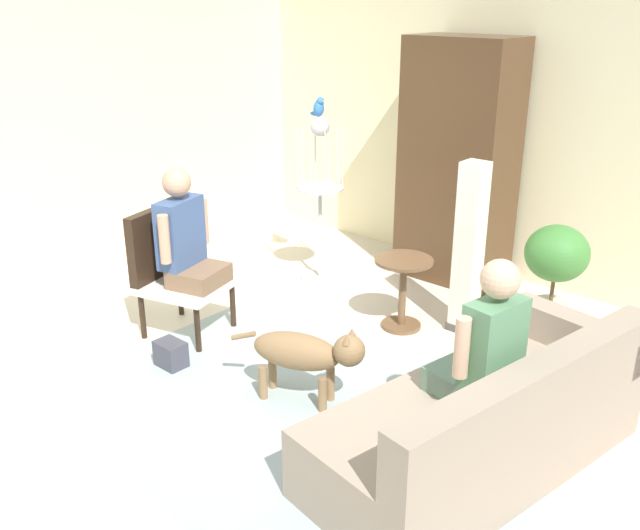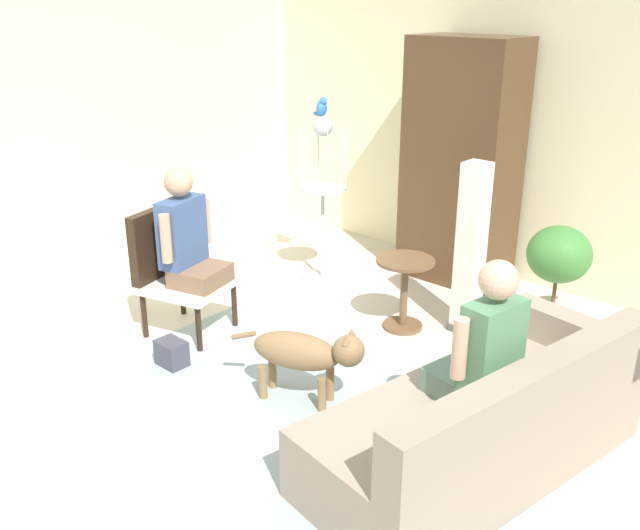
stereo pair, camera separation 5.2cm
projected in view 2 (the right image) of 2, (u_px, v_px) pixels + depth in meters
The scene contains 16 objects.
ground_plane at pixel (299, 392), 4.69m from camera, with size 6.95×6.95×0.00m, color beige.
back_wall at pixel (521, 143), 6.22m from camera, with size 6.39×0.12×2.51m, color beige.
left_wall at pixel (84, 141), 6.30m from camera, with size 0.12×6.24×2.51m, color beige.
area_rug at pixel (303, 410), 4.48m from camera, with size 3.07×2.33×0.01m, color #9EB2B7.
couch at pixel (485, 423), 3.86m from camera, with size 1.20×2.14×0.79m.
armchair at pixel (173, 265), 5.40m from camera, with size 0.75×0.72×0.97m.
person_on_couch at pixel (484, 346), 3.69m from camera, with size 0.48×0.50×0.84m.
person_on_armchair at pixel (187, 237), 5.25m from camera, with size 0.50×0.54×0.89m.
round_end_table at pixel (404, 287), 5.48m from camera, with size 0.46×0.46×0.58m.
dog at pixel (305, 353), 4.46m from camera, with size 0.88×0.44×0.56m.
bird_cage_stand at pixel (323, 195), 6.25m from camera, with size 0.43×0.43×1.51m.
parrot at pixel (322, 107), 5.98m from camera, with size 0.17×0.10×0.17m.
potted_plant at pixel (558, 265), 5.24m from camera, with size 0.48×0.48×0.90m.
column_lamp at pixel (471, 251), 5.32m from camera, with size 0.20×0.20×1.36m.
armoire_cabinet at pixel (461, 163), 6.22m from camera, with size 0.95×0.56×2.17m, color #4C331E.
handbag at pixel (172, 353), 5.00m from camera, with size 0.22×0.16×0.19m, color #3F3F4C.
Camera 2 is at (2.84, -2.91, 2.50)m, focal length 39.23 mm.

